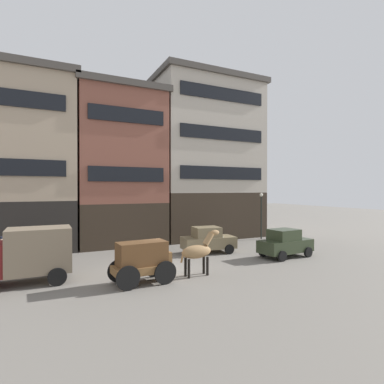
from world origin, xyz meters
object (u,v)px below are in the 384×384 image
pedestrian_officer (1,251)px  cargo_wagon (143,259)px  sedan_dark (208,240)px  delivery_truck_near (25,254)px  streetlamp_curbside (261,209)px  sedan_light (285,243)px  draft_horse (198,251)px

pedestrian_officer → cargo_wagon: bearing=-43.6°
sedan_dark → delivery_truck_near: bearing=-167.9°
delivery_truck_near → streetlamp_curbside: (18.36, 5.62, 1.25)m
delivery_truck_near → sedan_light: bearing=-3.4°
cargo_wagon → pedestrian_officer: cargo_wagon is taller
cargo_wagon → sedan_light: 10.20m
delivery_truck_near → cargo_wagon: bearing=-24.7°
sedan_light → pedestrian_officer: (-16.51, 4.70, 0.07)m
sedan_dark → pedestrian_officer: size_ratio=2.15×
draft_horse → sedan_dark: 5.67m
sedan_dark → sedan_light: bearing=-39.5°
streetlamp_curbside → draft_horse: bearing=-142.7°
cargo_wagon → streetlamp_curbside: size_ratio=0.73×
sedan_light → streetlamp_curbside: streetlamp_curbside is taller
cargo_wagon → draft_horse: size_ratio=1.27×
pedestrian_officer → streetlamp_curbside: bearing=5.3°
draft_horse → delivery_truck_near: size_ratio=0.54×
draft_horse → sedan_dark: size_ratio=0.61×
pedestrian_officer → draft_horse: bearing=-33.1°
pedestrian_officer → streetlamp_curbside: (19.75, 1.82, 1.69)m
cargo_wagon → streetlamp_curbside: 15.59m
draft_horse → delivery_truck_near: delivery_truck_near is taller
delivery_truck_near → sedan_dark: (11.13, 2.39, -0.51)m
cargo_wagon → sedan_light: (10.10, 1.40, -0.23)m
sedan_light → cargo_wagon: bearing=-172.1°
draft_horse → pedestrian_officer: size_ratio=1.31×
cargo_wagon → delivery_truck_near: (-5.01, 2.30, 0.28)m
draft_horse → pedestrian_officer: 11.17m
delivery_truck_near → sedan_light: 15.15m
streetlamp_curbside → sedan_light: bearing=-116.4°
draft_horse → pedestrian_officer: bearing=146.9°
draft_horse → sedan_light: 7.30m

